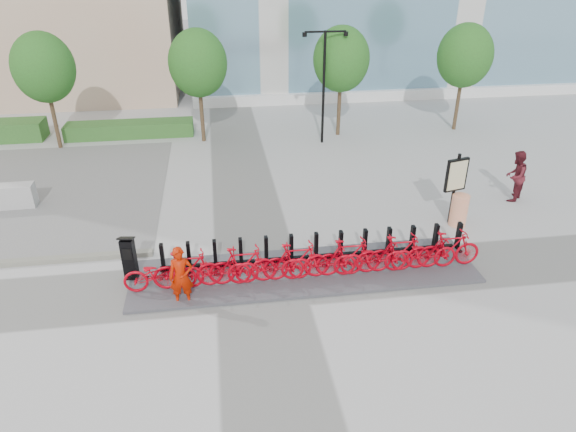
{
  "coord_description": "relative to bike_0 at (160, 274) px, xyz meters",
  "views": [
    {
      "loc": [
        -0.9,
        -11.54,
        8.07
      ],
      "look_at": [
        1.0,
        1.5,
        1.2
      ],
      "focal_mm": 32.0,
      "sensor_mm": 36.0,
      "label": 1
    }
  ],
  "objects": [
    {
      "name": "map_sign",
      "position": [
        9.19,
        2.65,
        1.01
      ],
      "size": [
        0.79,
        0.31,
        2.4
      ],
      "rotation": [
        0.0,
        0.0,
        0.26
      ],
      "color": "black",
      "rests_on": "ground"
    },
    {
      "name": "ground",
      "position": [
        2.6,
        0.05,
        -0.57
      ],
      "size": [
        120.0,
        120.0,
        0.0
      ],
      "primitive_type": "plane",
      "color": "#9D9D9D"
    },
    {
      "name": "jersey_barrier",
      "position": [
        -5.83,
        5.91,
        -0.16
      ],
      "size": [
        2.16,
        0.64,
        0.83
      ],
      "primitive_type": "cube",
      "rotation": [
        0.0,
        0.0,
        0.03
      ],
      "color": "#A2A2A1",
      "rests_on": "ground"
    },
    {
      "name": "bike_6",
      "position": [
        4.32,
        0.0,
        0.0
      ],
      "size": [
        1.88,
        0.66,
        0.99
      ],
      "primitive_type": "imported",
      "rotation": [
        0.0,
        0.0,
        1.57
      ],
      "color": "#A6000E",
      "rests_on": "dock_pad"
    },
    {
      "name": "kiosk",
      "position": [
        -0.84,
        0.68,
        0.14
      ],
      "size": [
        0.45,
        0.39,
        1.32
      ],
      "rotation": [
        0.0,
        0.0,
        -0.14
      ],
      "color": "black",
      "rests_on": "dock_pad"
    },
    {
      "name": "worker_red",
      "position": [
        0.59,
        -0.59,
        0.25
      ],
      "size": [
        0.62,
        0.42,
        1.64
      ],
      "primitive_type": "imported",
      "rotation": [
        0.0,
        0.0,
        0.05
      ],
      "color": "#A31600",
      "rests_on": "ground"
    },
    {
      "name": "bike_2",
      "position": [
        1.44,
        0.0,
        0.0
      ],
      "size": [
        1.88,
        0.66,
        0.99
      ],
      "primitive_type": "imported",
      "rotation": [
        0.0,
        0.0,
        1.57
      ],
      "color": "#A6000E",
      "rests_on": "dock_pad"
    },
    {
      "name": "bike_7",
      "position": [
        5.04,
        0.0,
        0.05
      ],
      "size": [
        1.83,
        0.52,
        1.1
      ],
      "primitive_type": "imported",
      "rotation": [
        0.0,
        0.0,
        1.57
      ],
      "color": "#A6000E",
      "rests_on": "dock_pad"
    },
    {
      "name": "bike_11",
      "position": [
        7.92,
        0.0,
        0.05
      ],
      "size": [
        1.83,
        0.52,
        1.1
      ],
      "primitive_type": "imported",
      "rotation": [
        0.0,
        0.0,
        1.57
      ],
      "color": "#A6000E",
      "rests_on": "dock_pad"
    },
    {
      "name": "tree_2",
      "position": [
        7.6,
        12.05,
        3.02
      ],
      "size": [
        2.6,
        2.6,
        5.1
      ],
      "color": "#3F2D1F",
      "rests_on": "ground"
    },
    {
      "name": "bike_3",
      "position": [
        2.16,
        0.0,
        0.05
      ],
      "size": [
        1.83,
        0.52,
        1.1
      ],
      "primitive_type": "imported",
      "rotation": [
        0.0,
        0.0,
        1.57
      ],
      "color": "#A6000E",
      "rests_on": "dock_pad"
    },
    {
      "name": "streetlamp",
      "position": [
        6.6,
        11.05,
        2.56
      ],
      "size": [
        2.0,
        0.2,
        5.0
      ],
      "color": "black",
      "rests_on": "ground"
    },
    {
      "name": "bike_4",
      "position": [
        2.88,
        0.0,
        0.0
      ],
      "size": [
        1.88,
        0.66,
        0.99
      ],
      "primitive_type": "imported",
      "rotation": [
        0.0,
        0.0,
        1.57
      ],
      "color": "#A6000E",
      "rests_on": "dock_pad"
    },
    {
      "name": "hedge_b",
      "position": [
        -2.4,
        13.25,
        -0.22
      ],
      "size": [
        6.0,
        1.2,
        0.7
      ],
      "primitive_type": "cube",
      "color": "#1B4A18",
      "rests_on": "ground"
    },
    {
      "name": "tree_3",
      "position": [
        13.6,
        12.05,
        3.02
      ],
      "size": [
        2.6,
        2.6,
        5.1
      ],
      "color": "#3F2D1F",
      "rests_on": "ground"
    },
    {
      "name": "pedestrian",
      "position": [
        12.11,
        3.95,
        0.35
      ],
      "size": [
        1.14,
        1.12,
        1.85
      ],
      "primitive_type": "imported",
      "rotation": [
        0.0,
        0.0,
        3.88
      ],
      "color": "#50151D",
      "rests_on": "ground"
    },
    {
      "name": "bike_5",
      "position": [
        3.6,
        0.0,
        0.05
      ],
      "size": [
        1.83,
        0.52,
        1.1
      ],
      "primitive_type": "imported",
      "rotation": [
        0.0,
        0.0,
        1.57
      ],
      "color": "#A6000E",
      "rests_on": "dock_pad"
    },
    {
      "name": "construction_barrel",
      "position": [
        9.36,
        2.43,
        -0.05
      ],
      "size": [
        0.59,
        0.59,
        1.06
      ],
      "primitive_type": "cylinder",
      "rotation": [
        0.0,
        0.0,
        0.08
      ],
      "color": "#F64A00",
      "rests_on": "ground"
    },
    {
      "name": "bike_1",
      "position": [
        0.72,
        0.0,
        0.05
      ],
      "size": [
        1.83,
        0.52,
        1.1
      ],
      "primitive_type": "imported",
      "rotation": [
        0.0,
        0.0,
        1.57
      ],
      "color": "#A6000E",
      "rests_on": "dock_pad"
    },
    {
      "name": "bike_8",
      "position": [
        5.76,
        0.0,
        0.0
      ],
      "size": [
        1.88,
        0.66,
        0.99
      ],
      "primitive_type": "imported",
      "rotation": [
        0.0,
        0.0,
        1.57
      ],
      "color": "#A6000E",
      "rests_on": "dock_pad"
    },
    {
      "name": "dock_pad",
      "position": [
        3.9,
        0.35,
        -0.53
      ],
      "size": [
        9.6,
        2.4,
        0.08
      ],
      "primitive_type": "cube",
      "color": "#424248",
      "rests_on": "ground"
    },
    {
      "name": "dock_rail_posts",
      "position": [
        4.32,
        0.82,
        -0.07
      ],
      "size": [
        8.74,
        0.5,
        0.85
      ],
      "primitive_type": null,
      "color": "black",
      "rests_on": "dock_pad"
    },
    {
      "name": "tree_0",
      "position": [
        -5.4,
        12.05,
        3.02
      ],
      "size": [
        2.6,
        2.6,
        5.1
      ],
      "color": "#3F2D1F",
      "rests_on": "ground"
    },
    {
      "name": "bike_9",
      "position": [
        6.48,
        0.0,
        0.05
      ],
      "size": [
        1.83,
        0.52,
        1.1
      ],
      "primitive_type": "imported",
      "rotation": [
        0.0,
        0.0,
        1.57
      ],
      "color": "#A6000E",
      "rests_on": "dock_pad"
    },
    {
      "name": "bike_10",
      "position": [
        7.2,
        0.0,
        0.0
      ],
      "size": [
        1.88,
        0.66,
        0.99
      ],
      "primitive_type": "imported",
      "rotation": [
        0.0,
        0.0,
        1.57
      ],
      "color": "#A6000E",
      "rests_on": "dock_pad"
    },
    {
      "name": "tree_1",
      "position": [
        1.1,
        12.05,
        3.02
      ],
      "size": [
        2.6,
        2.6,
        5.1
      ],
      "color": "#3F2D1F",
      "rests_on": "ground"
    },
    {
      "name": "bike_0",
      "position": [
        0.0,
        0.0,
        0.0
      ],
      "size": [
        1.88,
        0.66,
        0.99
      ],
      "primitive_type": "imported",
      "rotation": [
        0.0,
        0.0,
        1.57
      ],
      "color": "#A6000E",
      "rests_on": "dock_pad"
    }
  ]
}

